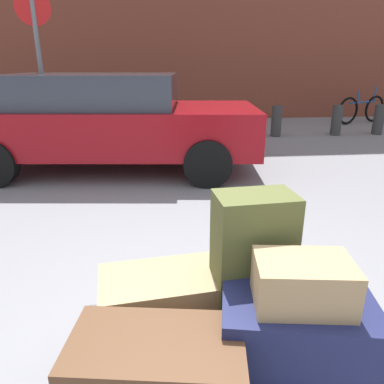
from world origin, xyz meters
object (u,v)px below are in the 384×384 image
at_px(duffel_bag_tan_stacked_top, 162,302).
at_px(bollard_kerb_mid, 337,120).
at_px(duffel_bag_brown_rear_right, 157,373).
at_px(duffel_bag_tan_topmost_pile, 303,282).
at_px(bicycle_leaning, 362,109).
at_px(no_parking_sign, 40,62).
at_px(parked_car, 108,120).
at_px(luggage_cart, 219,368).
at_px(bollard_kerb_far, 379,120).
at_px(suitcase_olive_rear_left, 252,265).
at_px(duffel_bag_navy_front_left, 296,340).
at_px(bollard_kerb_near, 276,121).

height_order(duffel_bag_tan_stacked_top, bollard_kerb_mid, bollard_kerb_mid).
height_order(duffel_bag_brown_rear_right, duffel_bag_tan_topmost_pile, duffel_bag_tan_topmost_pile).
xyz_separation_m(duffel_bag_tan_stacked_top, bicycle_leaning, (5.61, 8.05, -0.11)).
bearing_deg(bollard_kerb_mid, no_parking_sign, -161.76).
bearing_deg(duffel_bag_brown_rear_right, parked_car, 107.46).
xyz_separation_m(luggage_cart, bollard_kerb_far, (4.86, 6.65, 0.07)).
relative_size(bicycle_leaning, bollard_kerb_mid, 2.46).
bearing_deg(suitcase_olive_rear_left, duffel_bag_tan_stacked_top, 169.18).
relative_size(luggage_cart, no_parking_sign, 0.50).
xyz_separation_m(duffel_bag_tan_stacked_top, no_parking_sign, (-1.71, 4.52, 1.10)).
height_order(luggage_cart, suitcase_olive_rear_left, suitcase_olive_rear_left).
bearing_deg(bollard_kerb_mid, duffel_bag_navy_front_left, -117.75).
height_order(duffel_bag_navy_front_left, duffel_bag_brown_rear_right, duffel_bag_navy_front_left).
relative_size(luggage_cart, suitcase_olive_rear_left, 1.83).
xyz_separation_m(duffel_bag_tan_stacked_top, bollard_kerb_near, (2.69, 6.43, -0.15)).
height_order(luggage_cart, no_parking_sign, no_parking_sign).
bearing_deg(duffel_bag_brown_rear_right, bollard_kerb_near, 77.20).
bearing_deg(bicycle_leaning, bollard_kerb_mid, -133.02).
relative_size(duffel_bag_brown_rear_right, suitcase_olive_rear_left, 0.90).
height_order(duffel_bag_brown_rear_right, bicycle_leaning, bicycle_leaning).
bearing_deg(duffel_bag_tan_topmost_pile, suitcase_olive_rear_left, 118.33).
distance_m(duffel_bag_tan_topmost_pile, bollard_kerb_far, 8.19).
xyz_separation_m(duffel_bag_brown_rear_right, bollard_kerb_mid, (4.13, 6.87, -0.16)).
xyz_separation_m(luggage_cart, bollard_kerb_mid, (3.85, 6.65, 0.07)).
distance_m(duffel_bag_tan_stacked_top, bicycle_leaning, 9.82).
distance_m(duffel_bag_navy_front_left, suitcase_olive_rear_left, 0.37).
relative_size(luggage_cart, bicycle_leaning, 0.77).
distance_m(duffel_bag_navy_front_left, no_parking_sign, 5.46).
xyz_separation_m(duffel_bag_navy_front_left, no_parking_sign, (-2.24, 4.87, 1.06)).
distance_m(duffel_bag_brown_rear_right, suitcase_olive_rear_left, 0.62).
distance_m(duffel_bag_brown_rear_right, duffel_bag_tan_topmost_pile, 0.64).
xyz_separation_m(suitcase_olive_rear_left, bollard_kerb_mid, (3.68, 6.48, -0.35)).
distance_m(duffel_bag_navy_front_left, duffel_bag_brown_rear_right, 0.57).
bearing_deg(luggage_cart, duffel_bag_tan_stacked_top, 138.07).
bearing_deg(duffel_bag_tan_topmost_pile, bollard_kerb_near, 80.28).
bearing_deg(bollard_kerb_near, duffel_bag_navy_front_left, -107.67).
bearing_deg(no_parking_sign, bollard_kerb_mid, 18.24).
bearing_deg(duffel_bag_navy_front_left, suitcase_olive_rear_left, 121.37).
bearing_deg(bollard_kerb_far, suitcase_olive_rear_left, -125.91).
relative_size(duffel_bag_tan_stacked_top, bollard_kerb_mid, 0.85).
relative_size(luggage_cart, duffel_bag_brown_rear_right, 2.02).
bearing_deg(bollard_kerb_near, parked_car, -145.67).
bearing_deg(duffel_bag_tan_topmost_pile, no_parking_sign, 122.64).
bearing_deg(bollard_kerb_far, bicycle_leaning, 72.77).
bearing_deg(duffel_bag_tan_topmost_pile, bollard_kerb_far, 63.91).
height_order(duffel_bag_brown_rear_right, no_parking_sign, no_parking_sign).
xyz_separation_m(bollard_kerb_near, bollard_kerb_far, (2.42, 0.00, 0.00)).
relative_size(duffel_bag_tan_stacked_top, bollard_kerb_near, 0.85).
bearing_deg(bollard_kerb_near, duffel_bag_tan_topmost_pile, -107.67).
xyz_separation_m(suitcase_olive_rear_left, duffel_bag_tan_topmost_pile, (0.11, -0.30, 0.10)).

